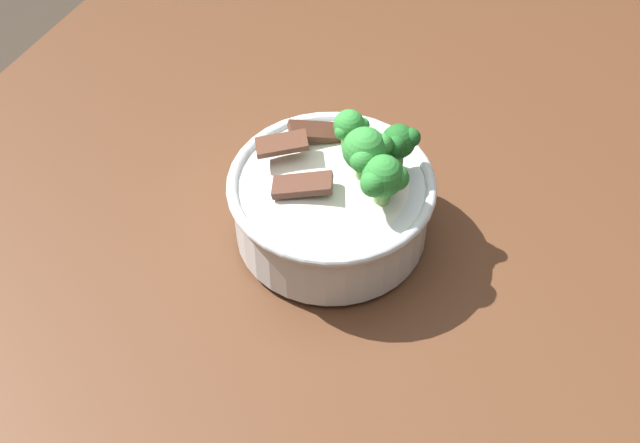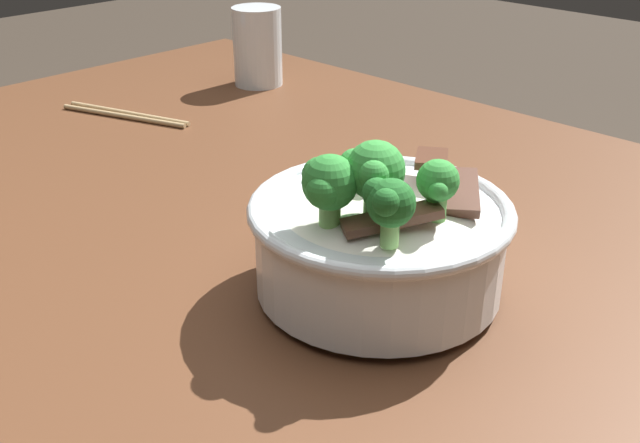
{
  "view_description": "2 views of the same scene",
  "coord_description": "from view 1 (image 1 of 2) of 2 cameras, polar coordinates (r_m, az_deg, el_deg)",
  "views": [
    {
      "loc": [
        0.46,
        0.25,
        1.52
      ],
      "look_at": [
        -0.07,
        -0.02,
        0.84
      ],
      "focal_mm": 49.36,
      "sensor_mm": 36.0,
      "label": 1
    },
    {
      "loc": [
        -0.46,
        0.41,
        1.13
      ],
      "look_at": [
        -0.07,
        0.01,
        0.85
      ],
      "focal_mm": 42.35,
      "sensor_mm": 36.0,
      "label": 2
    }
  ],
  "objects": [
    {
      "name": "rice_bowl",
      "position": [
        0.93,
        0.91,
        1.56
      ],
      "size": [
        0.22,
        0.22,
        0.15
      ],
      "color": "silver",
      "rests_on": "dining_table"
    },
    {
      "name": "dining_table",
      "position": [
        1.0,
        -0.98,
        -9.99
      ],
      "size": [
        1.43,
        1.07,
        0.78
      ],
      "color": "#56331E",
      "rests_on": "ground"
    }
  ]
}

